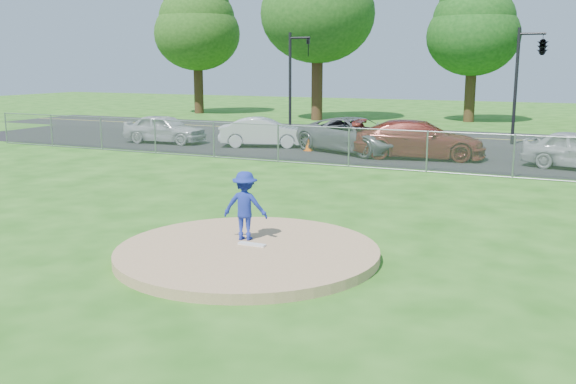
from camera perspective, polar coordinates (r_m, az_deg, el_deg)
name	(u,v)px	position (r m, az deg, el deg)	size (l,w,h in m)	color
ground	(384,179)	(22.34, 8.55, 1.15)	(120.00, 120.00, 0.00)	#1F5913
pitchers_mound	(248,252)	(13.23, -3.61, -5.38)	(5.40, 5.40, 0.20)	tan
pitching_rubber	(252,244)	(13.36, -3.22, -4.66)	(0.60, 0.15, 0.04)	white
chain_link_fence	(400,150)	(24.13, 9.93, 3.66)	(40.00, 0.06, 1.50)	gray
parking_lot	(426,155)	(28.57, 12.18, 3.24)	(50.00, 8.00, 0.01)	black
street	(457,137)	(35.88, 14.80, 4.72)	(60.00, 7.00, 0.01)	black
tree_far_left	(197,23)	(52.39, -8.11, 14.67)	(6.72, 6.72, 10.74)	#342113
tree_center	(474,24)	(45.77, 16.19, 14.11)	(6.16, 6.16, 9.84)	#382614
traffic_signal_left	(294,74)	(36.30, 0.53, 10.48)	(1.28, 0.20, 5.60)	black
traffic_signal_center	(540,48)	(33.23, 21.48, 11.79)	(1.42, 2.48, 5.60)	black
pitcher	(245,206)	(13.66, -3.83, -1.22)	(0.95, 0.55, 1.47)	navy
traffic_cone	(309,143)	(29.22, 1.86, 4.35)	(0.35, 0.35, 0.69)	orange
parked_car_silver	(165,129)	(32.76, -10.91, 5.55)	(1.68, 4.17, 1.42)	silver
parked_car_white	(264,132)	(30.72, -2.18, 5.33)	(1.45, 4.16, 1.37)	silver
parked_car_gray	(356,135)	(28.75, 6.03, 5.04)	(2.56, 5.56, 1.55)	slate
parked_car_darkred	(419,139)	(27.44, 11.58, 4.61)	(2.21, 5.44, 1.58)	maroon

